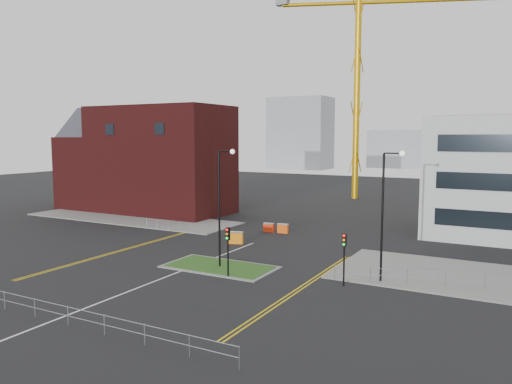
{
  "coord_description": "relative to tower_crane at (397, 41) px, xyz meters",
  "views": [
    {
      "loc": [
        22.55,
        -23.85,
        10.15
      ],
      "look_at": [
        0.63,
        16.4,
        5.0
      ],
      "focal_mm": 35.0,
      "sensor_mm": 36.0,
      "label": 1
    }
  ],
  "objects": [
    {
      "name": "ground",
      "position": [
        -3.56,
        -57.12,
        -25.03
      ],
      "size": [
        200.0,
        200.0,
        0.0
      ],
      "primitive_type": "plane",
      "color": "black",
      "rests_on": "ground"
    },
    {
      "name": "pavement_left",
      "position": [
        -23.56,
        -35.12,
        -24.97
      ],
      "size": [
        28.0,
        8.0,
        0.12
      ],
      "primitive_type": "cube",
      "color": "slate",
      "rests_on": "ground"
    },
    {
      "name": "pavement_right",
      "position": [
        18.44,
        -43.12,
        -24.97
      ],
      "size": [
        24.0,
        10.0,
        0.12
      ],
      "primitive_type": "cube",
      "color": "slate",
      "rests_on": "ground"
    },
    {
      "name": "island_kerb",
      "position": [
        -1.56,
        -49.12,
        -24.99
      ],
      "size": [
        8.6,
        4.6,
        0.08
      ],
      "primitive_type": "cube",
      "color": "slate",
      "rests_on": "ground"
    },
    {
      "name": "grass_island",
      "position": [
        -1.56,
        -49.12,
        -24.97
      ],
      "size": [
        8.0,
        4.0,
        0.12
      ],
      "primitive_type": "cube",
      "color": "#2B511B",
      "rests_on": "ground"
    },
    {
      "name": "brick_building",
      "position": [
        -26.54,
        -29.13,
        -18.18
      ],
      "size": [
        24.2,
        10.07,
        14.24
      ],
      "color": "#4E1314",
      "rests_on": "ground"
    },
    {
      "name": "tower_crane",
      "position": [
        0.0,
        0.0,
        0.0
      ],
      "size": [
        49.87,
        19.84,
        36.15
      ],
      "color": "#DB9E0C",
      "rests_on": "ground"
    },
    {
      "name": "streetlamp_island",
      "position": [
        -1.34,
        -49.12,
        -19.62
      ],
      "size": [
        1.46,
        0.36,
        9.18
      ],
      "color": "black",
      "rests_on": "ground"
    },
    {
      "name": "streetlamp_right_near",
      "position": [
        10.66,
        -47.12,
        -19.62
      ],
      "size": [
        1.46,
        0.36,
        9.18
      ],
      "color": "black",
      "rests_on": "ground"
    },
    {
      "name": "traffic_light_island",
      "position": [
        0.44,
        -51.14,
        -22.46
      ],
      "size": [
        0.28,
        0.33,
        3.65
      ],
      "color": "black",
      "rests_on": "ground"
    },
    {
      "name": "traffic_light_right",
      "position": [
        8.44,
        -49.14,
        -22.46
      ],
      "size": [
        0.28,
        0.33,
        3.65
      ],
      "color": "black",
      "rests_on": "ground"
    },
    {
      "name": "railing_front",
      "position": [
        -3.56,
        -63.12,
        -24.25
      ],
      "size": [
        24.05,
        0.05,
        1.1
      ],
      "color": "gray",
      "rests_on": "ground"
    },
    {
      "name": "railing_left",
      "position": [
        -14.56,
        -39.12,
        -24.29
      ],
      "size": [
        6.05,
        0.05,
        1.1
      ],
      "color": "gray",
      "rests_on": "ground"
    },
    {
      "name": "railing_right",
      "position": [
        16.94,
        -45.62,
        -24.25
      ],
      "size": [
        19.05,
        5.05,
        1.1
      ],
      "color": "gray",
      "rests_on": "ground"
    },
    {
      "name": "centre_line",
      "position": [
        -3.56,
        -55.12,
        -25.03
      ],
      "size": [
        0.15,
        30.0,
        0.01
      ],
      "primitive_type": "cube",
      "color": "silver",
      "rests_on": "ground"
    },
    {
      "name": "yellow_left_a",
      "position": [
        -12.56,
        -47.12,
        -25.03
      ],
      "size": [
        0.12,
        24.0,
        0.01
      ],
      "primitive_type": "cube",
      "color": "gold",
      "rests_on": "ground"
    },
    {
      "name": "yellow_left_b",
      "position": [
        -12.26,
        -47.12,
        -25.03
      ],
      "size": [
        0.12,
        24.0,
        0.01
      ],
      "primitive_type": "cube",
      "color": "gold",
      "rests_on": "ground"
    },
    {
      "name": "yellow_right_a",
      "position": [
        5.94,
        -51.12,
        -25.03
      ],
      "size": [
        0.12,
        20.0,
        0.01
      ],
      "primitive_type": "cube",
      "color": "gold",
      "rests_on": "ground"
    },
    {
      "name": "yellow_right_b",
      "position": [
        6.24,
        -51.12,
        -25.03
      ],
      "size": [
        0.12,
        20.0,
        0.01
      ],
      "primitive_type": "cube",
      "color": "gold",
      "rests_on": "ground"
    },
    {
      "name": "skyline_a",
      "position": [
        -43.56,
        62.88,
        -14.03
      ],
      "size": [
        18.0,
        12.0,
        22.0
      ],
      "primitive_type": "cube",
      "color": "gray",
      "rests_on": "ground"
    },
    {
      "name": "skyline_b",
      "position": [
        6.44,
        72.88,
        -17.03
      ],
      "size": [
        24.0,
        12.0,
        16.0
      ],
      "primitive_type": "cube",
      "color": "gray",
      "rests_on": "ground"
    },
    {
      "name": "skyline_d",
      "position": [
        -11.56,
        82.88,
        -19.03
      ],
      "size": [
        30.0,
        12.0,
        12.0
      ],
      "primitive_type": "cube",
      "color": "gray",
      "rests_on": "ground"
    },
    {
      "name": "barrier_left",
      "position": [
        -4.89,
        -41.12,
        -24.41
      ],
      "size": [
        1.44,
        0.85,
        1.15
      ],
      "color": "orange",
      "rests_on": "ground"
    },
    {
      "name": "barrier_mid",
      "position": [
        -4.78,
        -34.48,
        -24.51
      ],
      "size": [
        1.17,
        0.49,
        0.96
      ],
      "color": "red",
      "rests_on": "ground"
    },
    {
      "name": "barrier_right",
      "position": [
        -3.2,
        -34.31,
        -24.49
      ],
      "size": [
        1.19,
        0.44,
        0.99
      ],
      "color": "#FE590E",
      "rests_on": "ground"
    }
  ]
}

